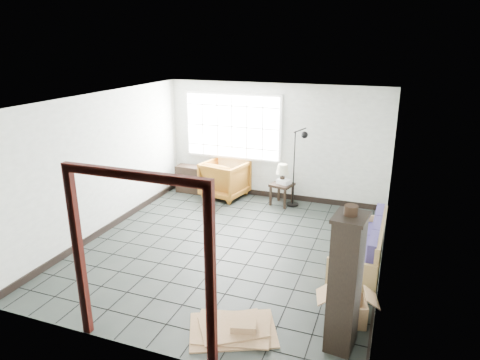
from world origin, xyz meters
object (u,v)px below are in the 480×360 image
at_px(armchair, 225,177).
at_px(side_table, 282,187).
at_px(futon_sofa, 362,251).
at_px(tall_shelf, 345,283).

height_order(armchair, side_table, armchair).
bearing_deg(futon_sofa, armchair, 146.23).
bearing_deg(side_table, armchair, 177.88).
relative_size(futon_sofa, tall_shelf, 1.11).
height_order(futon_sofa, side_table, futon_sofa).
relative_size(futon_sofa, side_table, 3.44).
height_order(futon_sofa, armchair, armchair).
bearing_deg(armchair, tall_shelf, 138.99).
bearing_deg(armchair, side_table, -170.13).
xyz_separation_m(futon_sofa, armchair, (-3.28, 2.29, 0.17)).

